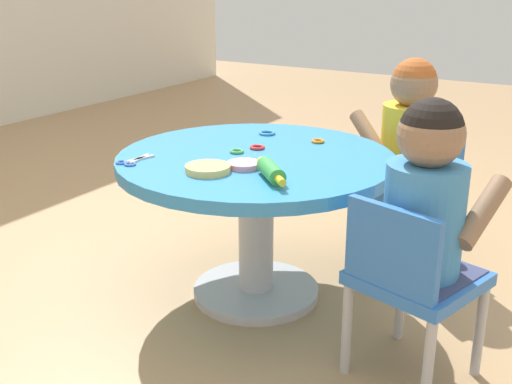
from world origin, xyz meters
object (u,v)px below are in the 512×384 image
Objects in this scene: child_chair_left at (411,280)px; craft_scissors at (132,161)px; child_chair_right at (412,189)px; rolling_pin at (271,171)px; seated_child_left at (426,196)px; craft_table at (256,189)px; seated_child_right at (409,128)px.

child_chair_left reaches higher than craft_scissors.
child_chair_left and child_chair_right have the same top height.
child_chair_right is 2.97× the size of rolling_pin.
rolling_pin is (-0.03, 0.45, 0.00)m from seated_child_left.
seated_child_right is (0.54, -0.33, 0.14)m from craft_table.
craft_table is at bearing 144.84° from child_chair_right.
child_chair_right is at bearing -35.16° from craft_table.
seated_child_left is 0.76m from child_chair_right.
craft_table is 1.79× the size of seated_child_right.
craft_scissors is (-0.07, 0.90, 0.21)m from child_chair_left.
seated_child_left is 0.45m from rolling_pin.
seated_child_left reaches higher than rolling_pin.
child_chair_right is 0.78m from rolling_pin.
craft_scissors is at bearing 140.32° from child_chair_right.
seated_child_left is 3.75× the size of craft_scissors.
seated_child_right reaches higher than craft_scissors.
craft_table is 0.64m from child_chair_left.
child_chair_right is at bearing -122.04° from seated_child_right.
child_chair_right is (0.52, -0.37, -0.09)m from craft_table.
child_chair_right is (0.69, 0.25, -0.23)m from seated_child_left.
child_chair_left is 0.82m from seated_child_right.
rolling_pin is 0.47m from craft_scissors.
craft_scissors is (-0.27, 0.29, 0.12)m from craft_table.
craft_scissors is (-0.11, 0.91, -0.02)m from seated_child_left.
seated_child_right is 1.03m from craft_scissors.
child_chair_right is at bearing -15.46° from rolling_pin.
seated_child_right is at bearing 20.03° from child_chair_left.
craft_table is 6.72× the size of craft_scissors.
craft_table is at bearing 71.52° from child_chair_left.
child_chair_left is 2.97× the size of rolling_pin.
craft_table is 0.65m from seated_child_right.
child_chair_right is 3.94× the size of craft_scissors.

